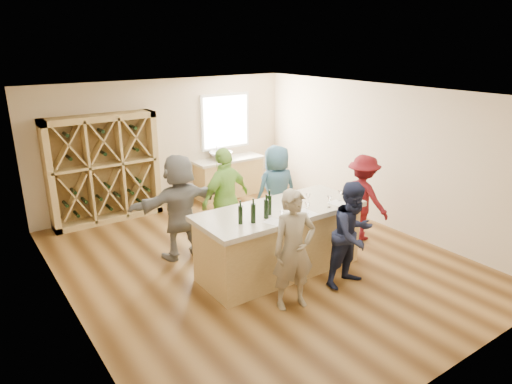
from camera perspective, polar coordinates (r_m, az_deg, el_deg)
floor at (r=7.93m, az=0.24°, el=-8.76°), size 6.00×7.00×0.10m
ceiling at (r=7.09m, az=0.27°, el=12.56°), size 6.00×7.00×0.10m
wall_back at (r=10.39m, az=-11.18°, el=6.02°), size 6.00×0.10×2.80m
wall_front at (r=5.12m, az=24.12°, el=-8.48°), size 6.00×0.10×2.80m
wall_left at (r=6.24m, az=-23.31°, el=-3.57°), size 0.10×7.00×2.80m
wall_right at (r=9.42m, az=15.64°, el=4.40°), size 0.10×7.00×2.80m
window_frame at (r=10.94m, az=-3.87°, el=8.80°), size 1.30×0.06×1.30m
window_pane at (r=10.91m, az=-3.78°, el=8.78°), size 1.18×0.01×1.18m
wine_rack at (r=9.71m, az=-18.47°, el=2.71°), size 2.20×0.45×2.20m
back_counter_base at (r=10.96m, az=-3.44°, el=1.74°), size 1.60×0.58×0.86m
back_counter_top at (r=10.84m, az=-3.48°, el=4.07°), size 1.70×0.62×0.06m
sink at (r=10.71m, az=-4.41°, el=4.55°), size 0.54×0.54×0.19m
faucet at (r=10.85m, az=-4.91°, el=5.03°), size 0.02×0.02×0.30m
tasting_counter_base at (r=7.37m, az=2.95°, el=-6.27°), size 2.60×1.00×1.00m
tasting_counter_top at (r=7.16m, az=3.02°, el=-2.35°), size 2.72×1.12×0.08m
wine_bottle_a at (r=6.50m, az=-1.96°, el=-2.86°), size 0.08×0.08×0.28m
wine_bottle_b at (r=6.53m, az=-0.34°, el=-2.69°), size 0.09×0.09×0.29m
wine_bottle_d at (r=6.70m, az=1.28°, el=-2.12°), size 0.09×0.09×0.29m
wine_bottle_e at (r=6.83m, az=1.66°, el=-1.62°), size 0.09×0.09×0.31m
wine_glass_a at (r=6.58m, az=3.19°, el=-3.15°), size 0.08×0.08×0.16m
wine_glass_b at (r=6.90m, az=6.38°, el=-2.05°), size 0.09×0.09×0.19m
wine_glass_c at (r=7.23m, az=9.13°, el=-1.21°), size 0.08×0.08×0.19m
wine_glass_d at (r=7.29m, az=6.53°, el=-0.92°), size 0.08×0.08×0.19m
wine_glass_e at (r=7.55m, az=10.42°, el=-0.51°), size 0.08×0.08×0.17m
tasting_menu_a at (r=6.60m, az=2.52°, el=-3.79°), size 0.34×0.39×0.00m
tasting_menu_b at (r=6.98m, az=6.31°, el=-2.62°), size 0.28×0.36×0.00m
tasting_menu_c at (r=7.45m, az=10.37°, el=-1.45°), size 0.28×0.36×0.00m
person_near_left at (r=6.28m, az=4.74°, el=-7.25°), size 0.72×0.59×1.72m
person_near_right at (r=6.99m, az=12.00°, el=-5.22°), size 0.82×0.48×1.64m
person_server at (r=8.65m, az=13.16°, el=-0.72°), size 0.63×1.10×1.62m
person_far_mid at (r=8.07m, az=-3.81°, el=-0.83°), size 1.18×0.79×1.84m
person_far_right at (r=8.67m, az=2.57°, el=0.22°), size 0.90×0.64×1.73m
person_far_left at (r=7.81m, az=-9.50°, el=-1.78°), size 1.70×0.64×1.82m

